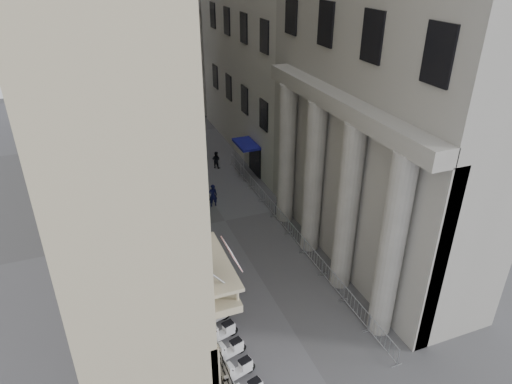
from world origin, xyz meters
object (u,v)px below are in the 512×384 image
(info_kiosk, at_px, (159,201))
(pedestrian_b, at_px, (216,160))
(street_lamp, at_px, (168,182))
(security_tent, at_px, (156,162))
(pedestrian_a, at_px, (213,195))

(info_kiosk, bearing_deg, pedestrian_b, 57.38)
(street_lamp, xyz_separation_m, info_kiosk, (-0.23, 3.59, -3.21))
(security_tent, xyz_separation_m, pedestrian_b, (5.67, 2.34, -1.69))
(info_kiosk, distance_m, pedestrian_a, 4.04)
(info_kiosk, height_order, pedestrian_a, info_kiosk)
(pedestrian_a, xyz_separation_m, pedestrian_b, (2.26, 6.73, -0.14))
(security_tent, height_order, pedestrian_a, security_tent)
(security_tent, bearing_deg, info_kiosk, -98.72)
(security_tent, height_order, pedestrian_b, security_tent)
(security_tent, height_order, info_kiosk, security_tent)
(info_kiosk, bearing_deg, street_lamp, -73.62)
(pedestrian_b, bearing_deg, info_kiosk, 87.19)
(street_lamp, distance_m, pedestrian_a, 5.86)
(street_lamp, xyz_separation_m, pedestrian_b, (6.03, 9.80, -3.40))
(security_tent, distance_m, pedestrian_b, 6.37)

